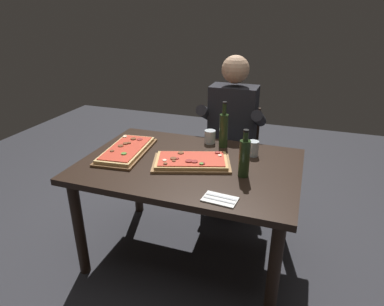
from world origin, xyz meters
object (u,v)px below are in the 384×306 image
(pizza_rectangular_front, at_px, (191,161))
(wine_bottle_dark, at_px, (224,129))
(tumbler_far_side, at_px, (253,148))
(diner_chair, at_px, (233,152))
(pizza_rectangular_left, at_px, (127,150))
(seated_diner, at_px, (231,129))
(oil_bottle_amber, at_px, (244,157))
(tumbler_near_camera, at_px, (210,138))
(dining_table, at_px, (190,176))

(pizza_rectangular_front, distance_m, wine_bottle_dark, 0.39)
(tumbler_far_side, bearing_deg, diner_chair, 113.36)
(pizza_rectangular_left, bearing_deg, seated_diner, 51.56)
(oil_bottle_amber, distance_m, tumbler_far_side, 0.32)
(tumbler_far_side, distance_m, seated_diner, 0.55)
(tumbler_near_camera, height_order, tumbler_far_side, tumbler_far_side)
(oil_bottle_amber, distance_m, tumbler_near_camera, 0.56)
(pizza_rectangular_front, bearing_deg, tumbler_far_side, 37.38)
(dining_table, distance_m, tumbler_far_side, 0.47)
(tumbler_near_camera, relative_size, tumbler_far_side, 0.93)
(tumbler_far_side, relative_size, seated_diner, 0.08)
(tumbler_near_camera, bearing_deg, pizza_rectangular_left, -143.17)
(tumbler_near_camera, distance_m, diner_chair, 0.57)
(dining_table, bearing_deg, oil_bottle_amber, -9.83)
(tumbler_far_side, height_order, seated_diner, seated_diner)
(seated_diner, bearing_deg, oil_bottle_amber, -72.18)
(dining_table, height_order, tumbler_far_side, tumbler_far_side)
(dining_table, distance_m, wine_bottle_dark, 0.43)
(pizza_rectangular_left, distance_m, oil_bottle_amber, 0.84)
(tumbler_near_camera, relative_size, seated_diner, 0.07)
(wine_bottle_dark, relative_size, diner_chair, 0.38)
(pizza_rectangular_left, bearing_deg, wine_bottle_dark, 28.70)
(dining_table, relative_size, tumbler_near_camera, 14.41)
(seated_diner, bearing_deg, tumbler_near_camera, -102.93)
(dining_table, relative_size, pizza_rectangular_front, 2.50)
(tumbler_near_camera, bearing_deg, pizza_rectangular_front, -91.09)
(pizza_rectangular_front, bearing_deg, oil_bottle_amber, -8.09)
(dining_table, height_order, wine_bottle_dark, wine_bottle_dark)
(pizza_rectangular_front, relative_size, oil_bottle_amber, 1.91)
(wine_bottle_dark, height_order, seated_diner, seated_diner)
(diner_chair, xyz_separation_m, seated_diner, (-0.00, -0.12, 0.26))
(pizza_rectangular_front, xyz_separation_m, pizza_rectangular_left, (-0.49, 0.03, -0.00))
(pizza_rectangular_left, relative_size, oil_bottle_amber, 1.89)
(wine_bottle_dark, xyz_separation_m, oil_bottle_amber, (0.23, -0.41, -0.01))
(pizza_rectangular_left, distance_m, seated_diner, 0.92)
(pizza_rectangular_left, bearing_deg, oil_bottle_amber, -5.13)
(tumbler_far_side, bearing_deg, seated_diner, 118.34)
(pizza_rectangular_left, xyz_separation_m, diner_chair, (0.57, 0.84, -0.27))
(oil_bottle_amber, bearing_deg, seated_diner, 107.82)
(dining_table, distance_m, tumbler_near_camera, 0.41)
(oil_bottle_amber, xyz_separation_m, tumbler_far_side, (0.00, 0.32, -0.07))
(pizza_rectangular_left, height_order, oil_bottle_amber, oil_bottle_amber)
(pizza_rectangular_front, distance_m, oil_bottle_amber, 0.36)
(pizza_rectangular_left, xyz_separation_m, tumbler_far_side, (0.84, 0.24, 0.03))
(tumbler_far_side, bearing_deg, pizza_rectangular_front, -142.62)
(oil_bottle_amber, distance_m, diner_chair, 1.03)
(diner_chair, distance_m, seated_diner, 0.28)
(dining_table, height_order, oil_bottle_amber, oil_bottle_amber)
(wine_bottle_dark, distance_m, diner_chair, 0.64)
(pizza_rectangular_front, height_order, tumbler_near_camera, tumbler_near_camera)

